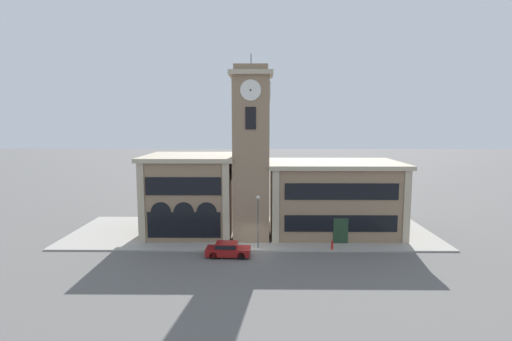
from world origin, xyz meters
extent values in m
plane|color=#605E5B|center=(0.00, 0.00, 0.00)|extent=(300.00, 300.00, 0.00)
cube|color=#A39E93|center=(0.00, 6.80, 0.07)|extent=(40.31, 13.60, 0.15)
cube|color=#897056|center=(0.00, 4.34, 8.55)|extent=(3.74, 3.74, 17.09)
cube|color=tan|center=(0.00, 4.34, 17.32)|extent=(4.44, 4.44, 0.45)
cube|color=#897056|center=(0.00, 4.34, 17.84)|extent=(3.44, 3.44, 0.60)
cylinder|color=#4C4C51|center=(0.00, 4.34, 18.74)|extent=(0.10, 0.10, 1.20)
cylinder|color=silver|center=(0.00, 2.42, 15.57)|extent=(2.06, 0.10, 2.06)
cylinder|color=black|center=(0.00, 2.35, 15.57)|extent=(0.16, 0.04, 0.16)
cylinder|color=silver|center=(1.92, 4.34, 15.57)|extent=(0.10, 2.06, 2.06)
cylinder|color=black|center=(1.99, 4.34, 15.57)|extent=(0.04, 0.16, 0.16)
cube|color=black|center=(0.00, 2.43, 12.84)|extent=(1.05, 0.10, 2.20)
cube|color=#897056|center=(-6.84, 7.03, 4.18)|extent=(9.34, 9.13, 8.35)
cube|color=tan|center=(-6.84, 7.03, 8.58)|extent=(10.04, 9.83, 0.45)
cube|color=tan|center=(-11.16, 2.41, 4.18)|extent=(0.70, 0.16, 8.35)
cube|color=tan|center=(-2.52, 2.41, 4.18)|extent=(0.70, 0.16, 8.35)
cube|color=black|center=(-6.84, 2.43, 6.01)|extent=(7.66, 0.10, 1.84)
cube|color=black|center=(-6.84, 2.43, 2.00)|extent=(7.47, 0.10, 2.67)
cylinder|color=black|center=(-9.18, 2.42, 3.34)|extent=(2.06, 0.06, 2.06)
cylinder|color=black|center=(-6.84, 2.42, 3.34)|extent=(2.06, 0.06, 2.06)
cylinder|color=black|center=(-4.51, 2.42, 3.34)|extent=(2.06, 0.06, 2.06)
cube|color=#897056|center=(9.16, 7.03, 3.81)|extent=(13.99, 9.13, 7.63)
cube|color=tan|center=(9.16, 7.03, 7.85)|extent=(14.69, 9.83, 0.45)
cube|color=tan|center=(2.52, 2.41, 3.81)|extent=(0.70, 0.16, 7.63)
cube|color=tan|center=(15.81, 2.41, 3.81)|extent=(0.70, 0.16, 7.63)
cube|color=black|center=(9.16, 2.43, 5.49)|extent=(11.47, 0.10, 1.68)
cube|color=#1E3823|center=(9.16, 2.42, 1.37)|extent=(1.50, 0.12, 2.75)
cube|color=black|center=(9.16, 2.43, 2.20)|extent=(11.47, 0.10, 1.71)
cube|color=maroon|center=(-2.02, -1.37, 0.52)|extent=(4.17, 1.93, 0.66)
cube|color=maroon|center=(-2.18, -1.36, 1.09)|extent=(2.03, 1.67, 0.47)
cube|color=black|center=(-2.18, -1.36, 1.09)|extent=(1.95, 1.70, 0.36)
cylinder|color=black|center=(-0.72, -0.64, 0.35)|extent=(0.70, 0.25, 0.69)
cylinder|color=black|center=(-0.78, -2.19, 0.35)|extent=(0.70, 0.25, 0.69)
cylinder|color=black|center=(-3.26, -0.54, 0.35)|extent=(0.70, 0.25, 0.69)
cylinder|color=black|center=(-3.32, -2.10, 0.35)|extent=(0.70, 0.25, 0.69)
cylinder|color=#4C4C51|center=(0.74, 0.79, 2.59)|extent=(0.12, 0.12, 4.87)
sphere|color=silver|center=(0.74, 0.79, 5.20)|extent=(0.36, 0.36, 0.36)
cylinder|color=red|center=(7.95, 0.40, 0.50)|extent=(0.22, 0.22, 0.70)
sphere|color=red|center=(7.95, 0.40, 0.93)|extent=(0.19, 0.19, 0.19)
camera|label=1|loc=(0.93, -37.26, 12.44)|focal=28.00mm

